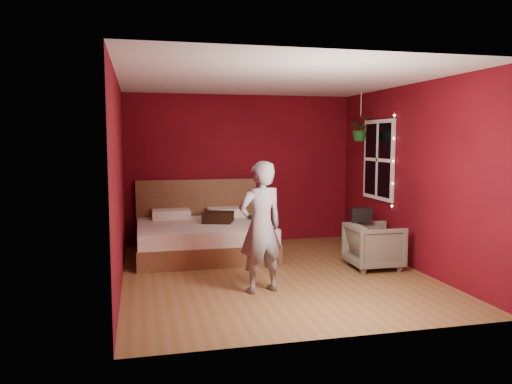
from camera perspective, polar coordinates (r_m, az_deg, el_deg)
name	(u,v)px	position (r m, az deg, el deg)	size (l,w,h in m)	color
floor	(274,274)	(6.87, 2.07, -9.36)	(4.50, 4.50, 0.00)	brown
room_walls	(274,150)	(6.63, 2.13, 4.79)	(4.04, 4.54, 2.62)	#620A12
window	(378,160)	(8.19, 13.80, 3.60)	(0.05, 0.97, 1.27)	white
fairy_lights	(393,161)	(7.71, 15.41, 3.42)	(0.04, 0.04, 1.45)	silver
bed	(203,236)	(8.01, -6.08, -4.99)	(2.07, 1.76, 1.14)	brown
person	(261,227)	(5.93, 0.55, -4.04)	(0.57, 0.38, 1.57)	slate
armchair	(374,246)	(7.29, 13.34, -6.01)	(0.69, 0.71, 0.64)	#635F4E
handbag	(361,215)	(7.31, 11.93, -2.58)	(0.29, 0.14, 0.20)	black
throw_pillow	(218,217)	(7.93, -4.33, -2.89)	(0.44, 0.44, 0.16)	black
hanging_plant	(361,129)	(8.27, 11.86, 7.09)	(0.43, 0.40, 0.81)	silver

